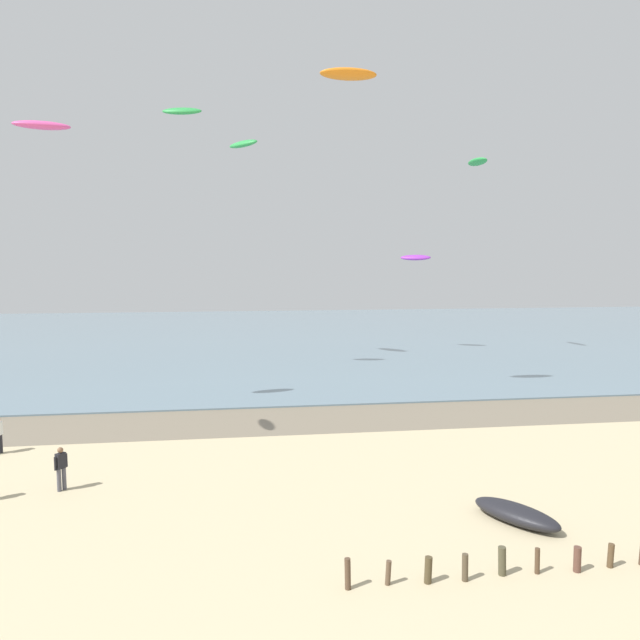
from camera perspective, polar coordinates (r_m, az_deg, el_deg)
The scene contains 11 objects.
wet_sand_strip at distance 32.97m, azimuth -3.34°, elevation -9.78°, with size 120.00×5.71×0.01m, color #7A6D59.
sea at distance 70.13m, azimuth -5.77°, elevation -1.51°, with size 160.00×70.00×0.10m, color slate.
groyne_mid at distance 18.85m, azimuth 20.67°, elevation -21.19°, with size 11.13×0.35×0.88m.
person_by_waterline at distance 25.17m, azimuth -24.03°, elevation -13.04°, with size 0.40×0.47×1.71m.
grounded_kite at distance 21.76m, azimuth 18.66°, elevation -17.55°, with size 3.13×1.13×0.63m, color black.
kite_aloft_1 at distance 56.86m, azimuth 15.17°, elevation 14.73°, with size 3.01×0.96×0.48m, color green.
kite_aloft_2 at distance 57.68m, azimuth 9.34°, elevation 6.06°, with size 2.93×0.94×0.47m, color purple.
kite_aloft_3 at distance 36.14m, azimuth -25.62°, elevation 16.83°, with size 2.92×0.93×0.47m, color #E54C99.
kite_aloft_4 at distance 50.95m, azimuth -7.54°, elevation 16.73°, with size 3.28×1.05×0.53m, color green.
kite_aloft_5 at distance 37.31m, azimuth 2.80°, elevation 22.93°, with size 3.43×1.10×0.55m, color orange.
kite_aloft_6 at distance 45.86m, azimuth -13.37°, elevation 19.29°, with size 2.88×0.92×0.46m, color green.
Camera 1 is at (-2.44, -5.90, 8.78)m, focal length 32.66 mm.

